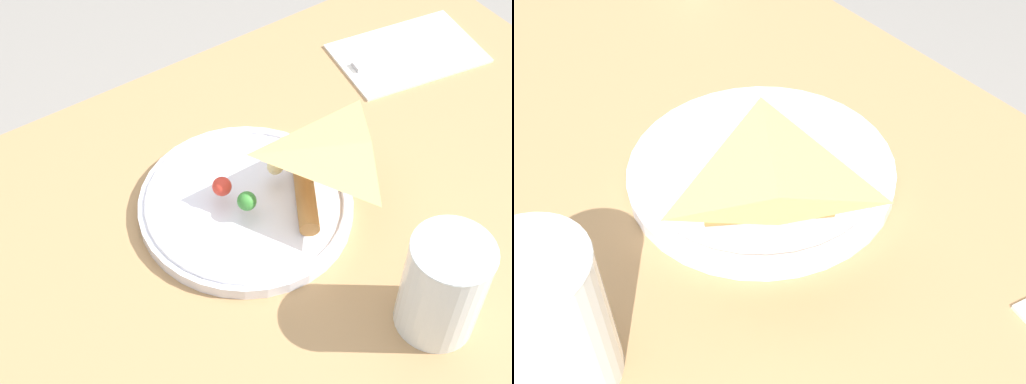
# 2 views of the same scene
# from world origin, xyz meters

# --- Properties ---
(dining_table) EXTENTS (1.10, 0.73, 0.75)m
(dining_table) POSITION_xyz_m (0.00, 0.00, 0.63)
(dining_table) COLOR #A87F51
(dining_table) RESTS_ON ground_plane
(plate_pizza) EXTENTS (0.26, 0.26, 0.05)m
(plate_pizza) POSITION_xyz_m (0.01, 0.08, 0.76)
(plate_pizza) COLOR white
(plate_pizza) RESTS_ON dining_table
(milk_glass) EXTENTS (0.09, 0.09, 0.13)m
(milk_glass) POSITION_xyz_m (0.09, -0.16, 0.81)
(milk_glass) COLOR white
(milk_glass) RESTS_ON dining_table
(napkin_folded) EXTENTS (0.23, 0.17, 0.00)m
(napkin_folded) POSITION_xyz_m (0.37, 0.19, 0.75)
(napkin_folded) COLOR white
(napkin_folded) RESTS_ON dining_table
(butter_knife) EXTENTS (0.19, 0.05, 0.01)m
(butter_knife) POSITION_xyz_m (0.36, 0.20, 0.76)
(butter_knife) COLOR #B2B2B7
(butter_knife) RESTS_ON napkin_folded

